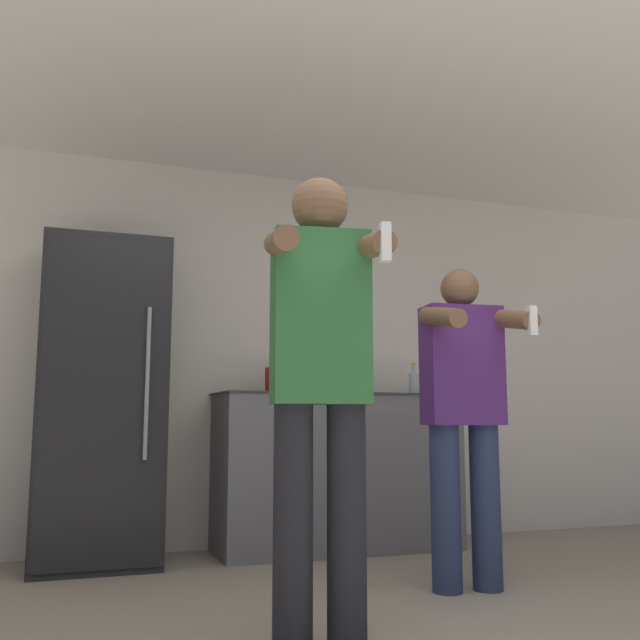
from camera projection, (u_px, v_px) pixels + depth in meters
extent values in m
cube|color=silver|center=(253.00, 355.00, 4.90)|extent=(7.00, 0.06, 2.55)
cube|color=silver|center=(325.00, 82.00, 3.71)|extent=(7.00, 3.40, 0.05)
cube|color=#262628|center=(101.00, 401.00, 4.20)|extent=(0.71, 0.63, 1.89)
cube|color=black|center=(104.00, 399.00, 3.90)|extent=(0.68, 0.01, 1.81)
cylinder|color=#99999E|center=(147.00, 382.00, 3.97)|extent=(0.02, 0.02, 0.85)
cube|color=slate|center=(337.00, 471.00, 4.65)|extent=(1.57, 0.58, 1.00)
cube|color=#38383A|center=(337.00, 394.00, 4.72)|extent=(1.60, 0.61, 0.01)
cylinder|color=black|center=(348.00, 384.00, 4.81)|extent=(0.06, 0.06, 0.14)
cylinder|color=black|center=(348.00, 369.00, 4.82)|extent=(0.02, 0.02, 0.06)
sphere|color=maroon|center=(348.00, 364.00, 4.83)|extent=(0.03, 0.03, 0.03)
cylinder|color=silver|center=(322.00, 378.00, 4.75)|extent=(0.08, 0.08, 0.21)
cylinder|color=silver|center=(322.00, 357.00, 4.77)|extent=(0.04, 0.04, 0.09)
sphere|color=#B29933|center=(322.00, 350.00, 4.78)|extent=(0.04, 0.04, 0.04)
cylinder|color=maroon|center=(272.00, 380.00, 4.64)|extent=(0.09, 0.09, 0.17)
cylinder|color=maroon|center=(272.00, 362.00, 4.65)|extent=(0.04, 0.04, 0.07)
sphere|color=black|center=(272.00, 357.00, 4.66)|extent=(0.04, 0.04, 0.04)
cylinder|color=silver|center=(414.00, 384.00, 4.97)|extent=(0.07, 0.07, 0.15)
cylinder|color=silver|center=(414.00, 369.00, 4.99)|extent=(0.03, 0.03, 0.07)
sphere|color=#B29933|center=(413.00, 364.00, 4.99)|extent=(0.03, 0.03, 0.03)
cylinder|color=black|center=(293.00, 526.00, 2.61)|extent=(0.15, 0.15, 0.89)
cylinder|color=black|center=(347.00, 524.00, 2.65)|extent=(0.15, 0.15, 0.89)
cube|color=#2D6B38|center=(320.00, 318.00, 2.74)|extent=(0.39, 0.25, 0.67)
sphere|color=brown|center=(320.00, 206.00, 2.80)|extent=(0.22, 0.22, 0.22)
cylinder|color=brown|center=(281.00, 241.00, 2.59)|extent=(0.14, 0.34, 0.15)
cylinder|color=brown|center=(374.00, 245.00, 2.65)|extent=(0.14, 0.34, 0.15)
cube|color=white|center=(385.00, 242.00, 2.50)|extent=(0.04, 0.04, 0.14)
cylinder|color=navy|center=(446.00, 507.00, 3.51)|extent=(0.15, 0.15, 0.80)
cylinder|color=navy|center=(486.00, 506.00, 3.56)|extent=(0.15, 0.15, 0.80)
cube|color=#4C236B|center=(462.00, 365.00, 3.63)|extent=(0.41, 0.24, 0.60)
sphere|color=brown|center=(460.00, 288.00, 3.69)|extent=(0.20, 0.20, 0.20)
cylinder|color=brown|center=(442.00, 317.00, 3.43)|extent=(0.14, 0.41, 0.16)
cylinder|color=brown|center=(512.00, 319.00, 3.51)|extent=(0.14, 0.41, 0.16)
cube|color=white|center=(532.00, 321.00, 3.32)|extent=(0.04, 0.04, 0.14)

